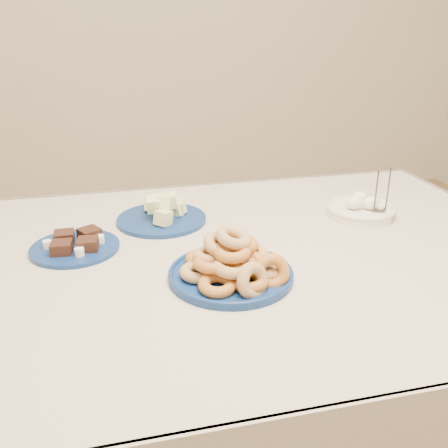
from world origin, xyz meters
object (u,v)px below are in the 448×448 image
at_px(dining_table, 219,291).
at_px(donut_platter, 233,265).
at_px(egg_bowl, 361,209).
at_px(candle_holder, 379,214).
at_px(brownie_plate, 75,245).
at_px(melon_plate, 163,214).

relative_size(dining_table, donut_platter, 4.69).
bearing_deg(dining_table, donut_platter, -90.05).
bearing_deg(dining_table, egg_bowl, 18.16).
height_order(dining_table, candle_holder, candle_holder).
distance_m(dining_table, donut_platter, 0.19).
bearing_deg(brownie_plate, dining_table, -17.31).
bearing_deg(donut_platter, candle_holder, 26.22).
height_order(dining_table, egg_bowl, egg_bowl).
bearing_deg(candle_holder, donut_platter, -153.78).
distance_m(donut_platter, candle_holder, 0.56).
bearing_deg(melon_plate, brownie_plate, -149.51).
distance_m(donut_platter, egg_bowl, 0.54).
bearing_deg(brownie_plate, melon_plate, 30.49).
relative_size(dining_table, candle_holder, 11.43).
bearing_deg(dining_table, candle_holder, 12.93).
xyz_separation_m(melon_plate, brownie_plate, (-0.24, -0.14, -0.01)).
bearing_deg(candle_holder, dining_table, -167.07).
height_order(dining_table, donut_platter, donut_platter).
bearing_deg(brownie_plate, donut_platter, -34.76).
bearing_deg(dining_table, melon_plate, 113.33).
xyz_separation_m(melon_plate, candle_holder, (0.61, -0.13, -0.01)).
relative_size(brownie_plate, egg_bowl, 1.24).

